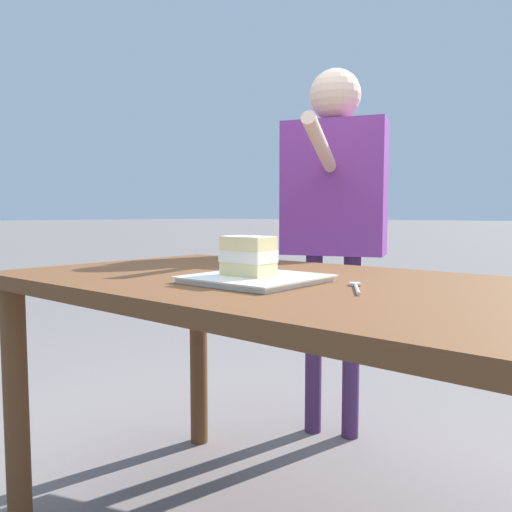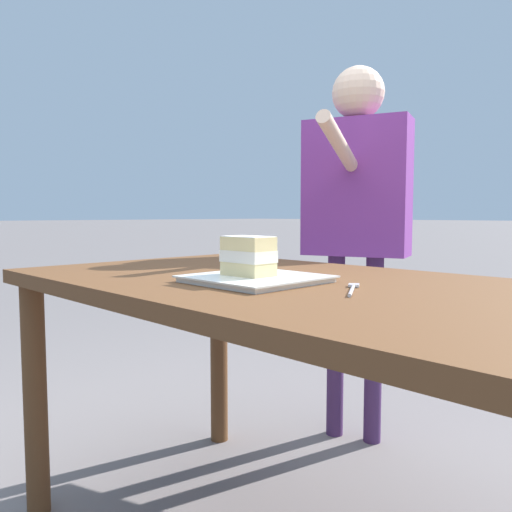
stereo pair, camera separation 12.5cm
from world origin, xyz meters
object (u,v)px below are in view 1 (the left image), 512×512
Objects in this scene: cake_slice at (248,256)px; diner_person at (334,195)px; patio_table at (297,319)px; dessert_fork at (356,287)px; dessert_plate at (256,279)px.

diner_person is at bearing 108.39° from cake_slice.
dessert_fork reaches higher than patio_table.
cake_slice is 0.82× the size of dessert_fork.
dessert_fork is at bearing 13.20° from cake_slice.
dessert_fork is at bearing 11.82° from dessert_plate.
cake_slice is 0.94m from diner_person.
diner_person reaches higher than dessert_fork.
patio_table is at bearing 58.56° from dessert_plate.
diner_person is at bearing 109.54° from dessert_plate.
diner_person is (-0.55, 0.82, 0.24)m from dessert_fork.
dessert_fork is at bearing -12.82° from patio_table.
diner_person is at bearing 115.29° from patio_table.
dessert_fork is (0.26, 0.06, -0.06)m from cake_slice.
dessert_plate is 0.95m from diner_person.
dessert_fork is 1.02m from diner_person.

